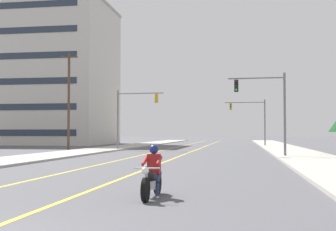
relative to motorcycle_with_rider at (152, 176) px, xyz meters
name	(u,v)px	position (x,y,z in m)	size (l,w,h in m)	color
lane_stripe_center	(200,148)	(-2.20, 38.75, -0.58)	(0.16, 100.00, 0.01)	yellow
lane_stripe_left	(172,148)	(-5.44, 38.75, -0.58)	(0.16, 100.00, 0.01)	yellow
sidewalk_kerb_right	(288,150)	(7.08, 33.75, -0.52)	(4.40, 110.00, 0.14)	#ADA89E
sidewalk_kerb_left	(106,149)	(-11.78, 33.75, -0.52)	(4.40, 110.00, 0.14)	#ADA89E
motorcycle_with_rider	(152,176)	(0.00, 0.00, 0.00)	(0.70, 2.19, 1.46)	black
traffic_signal_near_right	(268,102)	(4.44, 21.34, 3.47)	(4.19, 0.37, 6.20)	slate
traffic_signal_near_left	(131,110)	(-8.75, 32.50, 3.52)	(4.93, 0.38, 6.20)	slate
traffic_signal_mid_right	(253,115)	(4.03, 48.21, 3.54)	(5.34, 0.37, 6.20)	slate
utility_pole_left_near	(69,100)	(-15.43, 32.35, 4.69)	(1.86, 0.26, 10.18)	#4C3828
apartment_building_far_left_block	(38,75)	(-29.15, 53.84, 10.40)	(22.68, 16.15, 21.97)	beige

